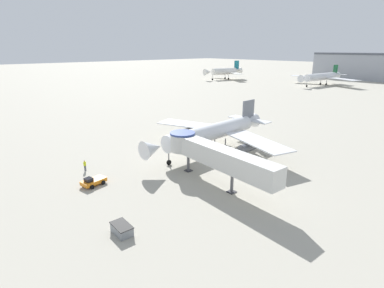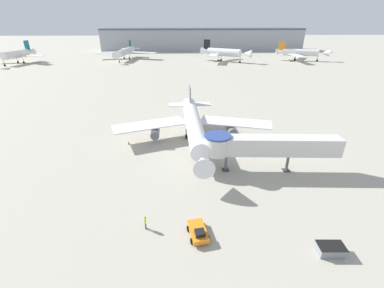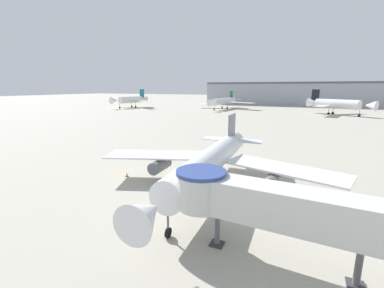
{
  "view_description": "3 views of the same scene",
  "coord_description": "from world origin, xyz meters",
  "px_view_note": "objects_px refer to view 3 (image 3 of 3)",
  "views": [
    {
      "loc": [
        35.45,
        -40.85,
        19.14
      ],
      "look_at": [
        -1.09,
        -7.41,
        3.24
      ],
      "focal_mm": 28.0,
      "sensor_mm": 36.0,
      "label": 1
    },
    {
      "loc": [
        -5.48,
        -45.99,
        21.89
      ],
      "look_at": [
        -3.64,
        -8.47,
        3.72
      ],
      "focal_mm": 24.0,
      "sensor_mm": 36.0,
      "label": 2
    },
    {
      "loc": [
        7.42,
        -28.89,
        12.73
      ],
      "look_at": [
        -5.79,
        1.01,
        5.48
      ],
      "focal_mm": 24.0,
      "sensor_mm": 36.0,
      "label": 3
    }
  ],
  "objects_px": {
    "traffic_cone_port_wing": "(127,174)",
    "main_airplane": "(210,162)",
    "background_jet_teal_tail": "(131,100)",
    "jet_bridge": "(291,208)",
    "background_jet_green_tail": "(223,101)",
    "traffic_cone_starboard_wing": "(324,214)",
    "background_jet_black_tail": "(336,104)"
  },
  "relations": [
    {
      "from": "background_jet_green_tail",
      "to": "traffic_cone_port_wing",
      "type": "bearing_deg",
      "value": -74.22
    },
    {
      "from": "main_airplane",
      "to": "traffic_cone_starboard_wing",
      "type": "height_order",
      "value": "main_airplane"
    },
    {
      "from": "traffic_cone_starboard_wing",
      "to": "background_jet_black_tail",
      "type": "bearing_deg",
      "value": 84.81
    },
    {
      "from": "main_airplane",
      "to": "background_jet_black_tail",
      "type": "bearing_deg",
      "value": 76.46
    },
    {
      "from": "background_jet_teal_tail",
      "to": "background_jet_black_tail",
      "type": "bearing_deg",
      "value": 14.79
    },
    {
      "from": "jet_bridge",
      "to": "background_jet_green_tail",
      "type": "relative_size",
      "value": 0.54
    },
    {
      "from": "background_jet_black_tail",
      "to": "jet_bridge",
      "type": "bearing_deg",
      "value": -153.58
    },
    {
      "from": "main_airplane",
      "to": "traffic_cone_port_wing",
      "type": "relative_size",
      "value": 48.2
    },
    {
      "from": "jet_bridge",
      "to": "background_jet_green_tail",
      "type": "distance_m",
      "value": 139.73
    },
    {
      "from": "jet_bridge",
      "to": "background_jet_black_tail",
      "type": "relative_size",
      "value": 0.74
    },
    {
      "from": "traffic_cone_port_wing",
      "to": "main_airplane",
      "type": "bearing_deg",
      "value": 0.94
    },
    {
      "from": "traffic_cone_starboard_wing",
      "to": "main_airplane",
      "type": "bearing_deg",
      "value": 171.62
    },
    {
      "from": "jet_bridge",
      "to": "background_jet_teal_tail",
      "type": "relative_size",
      "value": 0.67
    },
    {
      "from": "background_jet_green_tail",
      "to": "jet_bridge",
      "type": "bearing_deg",
      "value": -65.83
    },
    {
      "from": "background_jet_green_tail",
      "to": "background_jet_black_tail",
      "type": "distance_m",
      "value": 59.46
    },
    {
      "from": "jet_bridge",
      "to": "traffic_cone_port_wing",
      "type": "xyz_separation_m",
      "value": [
        -22.78,
        10.89,
        -4.19
      ]
    },
    {
      "from": "background_jet_teal_tail",
      "to": "background_jet_black_tail",
      "type": "distance_m",
      "value": 114.9
    },
    {
      "from": "traffic_cone_port_wing",
      "to": "background_jet_green_tail",
      "type": "height_order",
      "value": "background_jet_green_tail"
    },
    {
      "from": "main_airplane",
      "to": "background_jet_green_tail",
      "type": "xyz_separation_m",
      "value": [
        -35.36,
        121.06,
        0.9
      ]
    },
    {
      "from": "traffic_cone_starboard_wing",
      "to": "background_jet_green_tail",
      "type": "height_order",
      "value": "background_jet_green_tail"
    },
    {
      "from": "main_airplane",
      "to": "background_jet_black_tail",
      "type": "distance_m",
      "value": 112.2
    },
    {
      "from": "traffic_cone_starboard_wing",
      "to": "background_jet_teal_tail",
      "type": "bearing_deg",
      "value": 133.97
    },
    {
      "from": "jet_bridge",
      "to": "background_jet_teal_tail",
      "type": "distance_m",
      "value": 155.68
    },
    {
      "from": "jet_bridge",
      "to": "background_jet_teal_tail",
      "type": "height_order",
      "value": "background_jet_teal_tail"
    },
    {
      "from": "traffic_cone_starboard_wing",
      "to": "background_jet_black_tail",
      "type": "height_order",
      "value": "background_jet_black_tail"
    },
    {
      "from": "jet_bridge",
      "to": "traffic_cone_starboard_wing",
      "type": "distance_m",
      "value": 10.53
    },
    {
      "from": "traffic_cone_port_wing",
      "to": "background_jet_green_tail",
      "type": "bearing_deg",
      "value": 100.54
    },
    {
      "from": "traffic_cone_port_wing",
      "to": "background_jet_teal_tail",
      "type": "distance_m",
      "value": 133.01
    },
    {
      "from": "traffic_cone_starboard_wing",
      "to": "background_jet_teal_tail",
      "type": "relative_size",
      "value": 0.02
    },
    {
      "from": "main_airplane",
      "to": "traffic_cone_starboard_wing",
      "type": "relative_size",
      "value": 52.68
    },
    {
      "from": "jet_bridge",
      "to": "main_airplane",
      "type": "bearing_deg",
      "value": 135.73
    },
    {
      "from": "background_jet_green_tail",
      "to": "background_jet_black_tail",
      "type": "height_order",
      "value": "background_jet_black_tail"
    }
  ]
}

